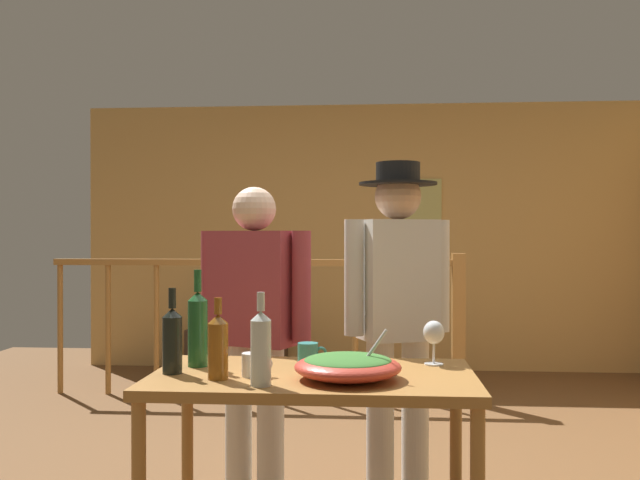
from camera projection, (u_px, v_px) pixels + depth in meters
name	position (u px, v px, depth m)	size (l,w,h in m)	color
back_wall	(372.00, 237.00, 6.79)	(5.56, 0.10, 2.54)	tan
framed_picture	(420.00, 205.00, 6.69)	(0.41, 0.03, 0.49)	tan
stair_railing	(311.00, 311.00, 5.56)	(3.30, 0.10, 1.15)	#9E6B33
tv_console	(237.00, 351.00, 6.54)	(0.90, 0.40, 0.42)	#38281E
flat_screen_tv	(237.00, 305.00, 6.51)	(0.46, 0.12, 0.37)	black
serving_table	(313.00, 396.00, 2.68)	(1.23, 0.71, 0.76)	#9E6B33
salad_bowl	(348.00, 366.00, 2.56)	(0.39, 0.39, 0.20)	#CC3D2D
wine_glass	(434.00, 334.00, 2.85)	(0.09, 0.09, 0.18)	silver
wine_bottle_clear	(261.00, 347.00, 2.45)	(0.07, 0.07, 0.33)	silver
wine_bottle_green	(198.00, 327.00, 2.81)	(0.08, 0.08, 0.39)	#1E5628
wine_bottle_dark	(172.00, 339.00, 2.67)	(0.07, 0.07, 0.33)	black
wine_bottle_amber	(218.00, 345.00, 2.56)	(0.07, 0.07, 0.30)	brown
mug_teal	(308.00, 353.00, 2.87)	(0.12, 0.08, 0.09)	teal
mug_white	(253.00, 365.00, 2.61)	(0.12, 0.08, 0.09)	white
person_standing_left	(254.00, 317.00, 3.37)	(0.56, 0.36, 1.52)	beige
person_standing_right	(398.00, 305.00, 3.32)	(0.50, 0.37, 1.63)	beige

